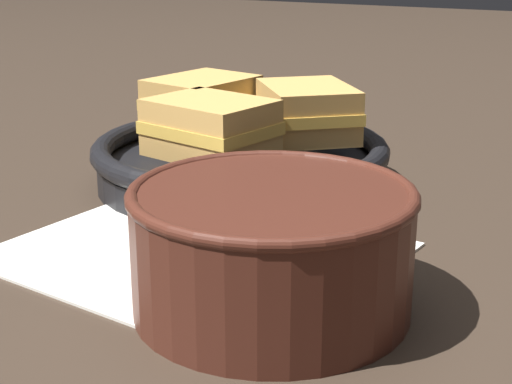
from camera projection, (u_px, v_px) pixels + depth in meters
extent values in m
plane|color=#382B21|center=(274.00, 243.00, 0.57)|extent=(4.00, 4.00, 0.00)
cube|color=white|center=(197.00, 251.00, 0.55)|extent=(0.27, 0.24, 0.00)
cylinder|color=#4C2319|center=(272.00, 250.00, 0.46)|extent=(0.16, 0.16, 0.07)
cylinder|color=orange|center=(272.00, 212.00, 0.45)|extent=(0.14, 0.14, 0.01)
torus|color=#4C2319|center=(272.00, 193.00, 0.45)|extent=(0.17, 0.17, 0.01)
cube|color=#B7B7BC|center=(180.00, 224.00, 0.58)|extent=(0.11, 0.05, 0.01)
ellipsoid|color=#B7B7BC|center=(257.00, 258.00, 0.52)|extent=(0.06, 0.05, 0.01)
cylinder|color=black|center=(241.00, 171.00, 0.70)|extent=(0.25, 0.25, 0.02)
torus|color=black|center=(240.00, 149.00, 0.69)|extent=(0.26, 0.26, 0.02)
cube|color=tan|center=(307.00, 127.00, 0.69)|extent=(0.12, 0.12, 0.02)
cube|color=gold|center=(307.00, 111.00, 0.69)|extent=(0.12, 0.12, 0.01)
cube|color=tan|center=(308.00, 95.00, 0.69)|extent=(0.12, 0.12, 0.02)
cube|color=tan|center=(202.00, 117.00, 0.73)|extent=(0.09, 0.10, 0.02)
cube|color=gold|center=(202.00, 102.00, 0.73)|extent=(0.09, 0.11, 0.01)
cube|color=tan|center=(202.00, 87.00, 0.72)|extent=(0.09, 0.10, 0.02)
cube|color=tan|center=(211.00, 145.00, 0.63)|extent=(0.10, 0.09, 0.02)
cube|color=gold|center=(211.00, 128.00, 0.63)|extent=(0.11, 0.09, 0.01)
cube|color=tan|center=(210.00, 111.00, 0.63)|extent=(0.10, 0.09, 0.02)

